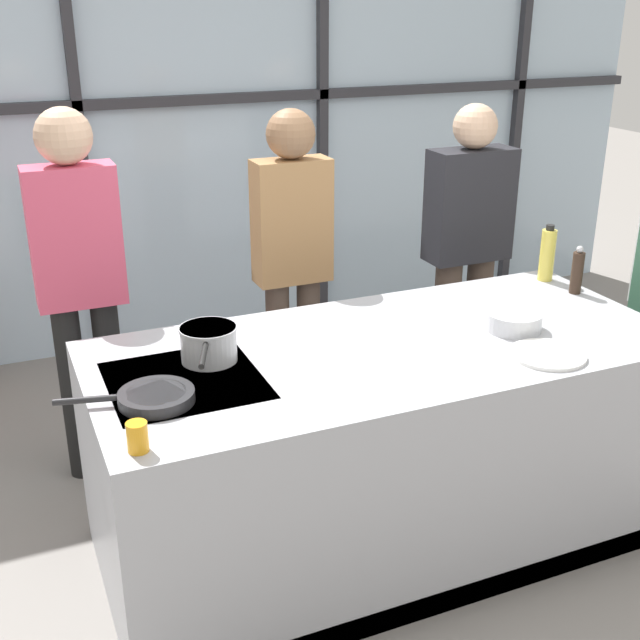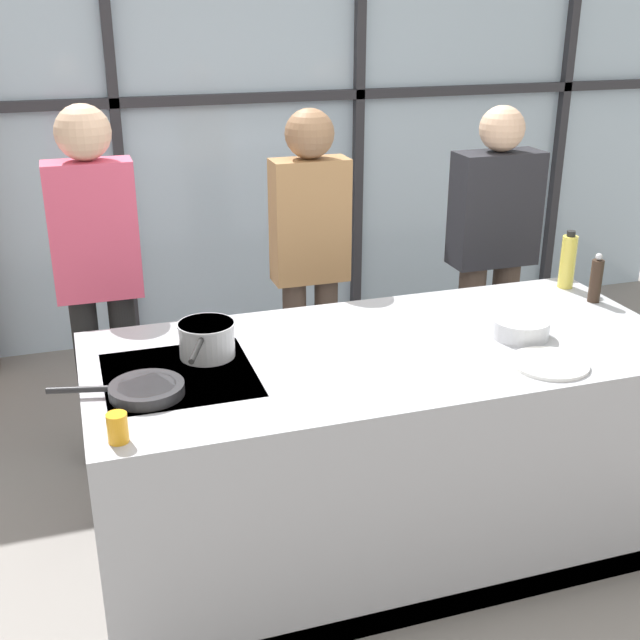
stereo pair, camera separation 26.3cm
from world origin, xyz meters
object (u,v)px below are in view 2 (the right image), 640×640
Objects in this scene: spectator_center_left at (310,252)px; saucepan at (207,339)px; oil_bottle at (568,261)px; pepper_grinder at (596,280)px; spectator_far_left at (97,265)px; white_plate at (550,364)px; spectator_center_right at (492,244)px; mixing_bowl at (520,327)px; juice_glass_near at (118,428)px; frying_pan at (144,389)px.

saucepan is (-0.67, -0.87, -0.01)m from spectator_center_left.
pepper_grinder is at bearing -87.14° from oil_bottle.
oil_bottle is (1.03, -0.62, 0.04)m from spectator_center_left.
spectator_far_left is at bearing 163.08° from oil_bottle.
spectator_far_left is 2.00m from white_plate.
mixing_bowl is at bearing 66.11° from spectator_center_right.
oil_bottle is 2.86× the size of juice_glass_near.
frying_pan is 2.02m from oil_bottle.
oil_bottle is at bearing 8.56° from saucepan.
mixing_bowl reaches higher than frying_pan.
white_plate is at bearing -97.84° from mixing_bowl.
frying_pan is 4.80× the size of juice_glass_near.
spectator_center_left reaches higher than pepper_grinder.
spectator_center_left is at bearing -180.00° from spectator_far_left.
spectator_center_right is at bearing 92.83° from pepper_grinder.
spectator_center_right is 1.16m from mixing_bowl.
pepper_grinder is at bearing 43.03° from white_plate.
juice_glass_near is (-1.56, -0.34, 0.01)m from mixing_bowl.
oil_bottle reaches higher than pepper_grinder.
mixing_bowl is at bearing -154.43° from pepper_grinder.
spectator_far_left is at bearing 0.00° from spectator_center_right.
pepper_grinder is (0.04, -0.82, 0.07)m from spectator_center_right.
juice_glass_near is at bearing -167.78° from mixing_bowl.
oil_bottle is at bearing 41.58° from mixing_bowl.
oil_bottle reaches higher than frying_pan.
spectator_far_left is at bearing 138.33° from white_plate.
spectator_center_left is at bearing 149.06° from oil_bottle.
spectator_center_right reaches higher than oil_bottle.
frying_pan is at bearing -136.21° from saucepan.
white_plate is at bearing 110.35° from spectator_center_left.
pepper_grinder is (0.55, 0.51, 0.09)m from white_plate.
mixing_bowl is at bearing 12.22° from juice_glass_near.
spectator_far_left is 7.79× the size of pepper_grinder.
mixing_bowl is 0.84× the size of oil_bottle.
juice_glass_near reaches higher than mixing_bowl.
mixing_bowl reaches higher than white_plate.
spectator_far_left reaches higher than mixing_bowl.
mixing_bowl is (1.53, -1.06, -0.08)m from spectator_far_left.
pepper_grinder is (2.04, -0.82, -0.02)m from spectator_far_left.
saucepan reaches higher than white_plate.
spectator_far_left is at bearing 0.00° from spectator_center_left.
white_plate is at bearing 138.33° from spectator_far_left.
mixing_bowl is 2.40× the size of juice_glass_near.
white_plate is (0.49, -1.33, -0.08)m from spectator_center_left.
juice_glass_near is at bearing -159.21° from oil_bottle.
spectator_far_left is 2.20m from pepper_grinder.
spectator_center_right reaches higher than mixing_bowl.
spectator_center_left is 1.19m from mixing_bowl.
juice_glass_near is (-1.52, -0.07, 0.04)m from white_plate.
spectator_center_right is at bearing -180.00° from spectator_far_left.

